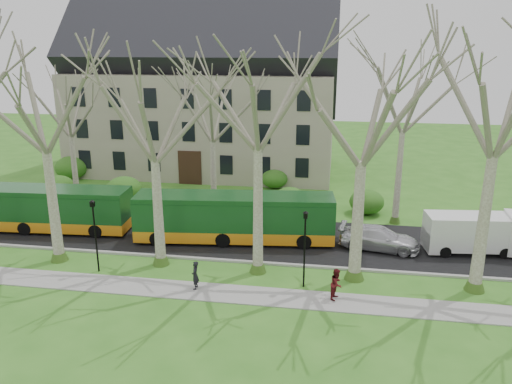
% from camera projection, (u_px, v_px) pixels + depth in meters
% --- Properties ---
extents(ground, '(120.00, 120.00, 0.00)m').
position_uv_depth(ground, '(203.00, 271.00, 29.30)').
color(ground, '#357220').
rests_on(ground, ground).
extents(sidewalk, '(70.00, 2.00, 0.06)m').
position_uv_depth(sidewalk, '(190.00, 291.00, 26.93)').
color(sidewalk, gray).
rests_on(sidewalk, ground).
extents(road, '(80.00, 8.00, 0.06)m').
position_uv_depth(road, '(223.00, 236.00, 34.49)').
color(road, black).
rests_on(road, ground).
extents(curb, '(80.00, 0.25, 0.14)m').
position_uv_depth(curb, '(209.00, 259.00, 30.70)').
color(curb, '#A5A39E').
rests_on(curb, ground).
extents(building, '(26.50, 12.20, 16.00)m').
position_uv_depth(building, '(204.00, 92.00, 50.57)').
color(building, gray).
rests_on(building, ground).
extents(tree_row_verge, '(49.00, 7.00, 14.00)m').
position_uv_depth(tree_row_verge, '(200.00, 153.00, 27.56)').
color(tree_row_verge, gray).
rests_on(tree_row_verge, ground).
extents(tree_row_far, '(33.00, 7.00, 12.00)m').
position_uv_depth(tree_row_far, '(221.00, 136.00, 38.17)').
color(tree_row_far, gray).
rests_on(tree_row_far, ground).
extents(lamp_row, '(36.22, 0.22, 4.30)m').
position_uv_depth(lamp_row, '(196.00, 237.00, 27.61)').
color(lamp_row, black).
rests_on(lamp_row, ground).
extents(hedges, '(30.60, 8.60, 2.00)m').
position_uv_depth(hedges, '(192.00, 186.00, 42.96)').
color(hedges, '#1C5317').
rests_on(hedges, ground).
extents(bus_lead, '(12.84, 3.43, 3.17)m').
position_uv_depth(bus_lead, '(41.00, 208.00, 35.24)').
color(bus_lead, '#14481C').
rests_on(bus_lead, road).
extents(bus_follow, '(13.36, 4.14, 3.28)m').
position_uv_depth(bus_follow, '(235.00, 217.00, 33.25)').
color(bus_follow, '#14481C').
rests_on(bus_follow, road).
extents(sedan, '(5.33, 2.80, 1.48)m').
position_uv_depth(sedan, '(379.00, 238.00, 32.09)').
color(sedan, silver).
rests_on(sedan, road).
extents(van_a, '(5.83, 2.64, 2.46)m').
position_uv_depth(van_a, '(471.00, 234.00, 31.46)').
color(van_a, white).
rests_on(van_a, road).
extents(pedestrian_a, '(0.41, 0.59, 1.58)m').
position_uv_depth(pedestrian_a, '(195.00, 275.00, 26.87)').
color(pedestrian_a, black).
rests_on(pedestrian_a, sidewalk).
extents(pedestrian_b, '(0.86, 0.97, 1.66)m').
position_uv_depth(pedestrian_b, '(337.00, 284.00, 25.83)').
color(pedestrian_b, '#531316').
rests_on(pedestrian_b, sidewalk).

